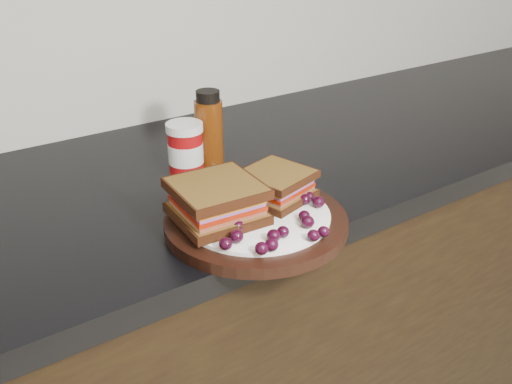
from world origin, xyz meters
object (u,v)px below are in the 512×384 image
at_px(plate, 256,222).
at_px(sandwich_left, 217,201).
at_px(condiment_jar, 186,149).
at_px(oil_bottle, 209,129).

xyz_separation_m(plate, sandwich_left, (-0.06, 0.02, 0.04)).
distance_m(sandwich_left, condiment_jar, 0.22).
bearing_deg(plate, oil_bottle, 75.72).
relative_size(plate, condiment_jar, 2.87).
height_order(plate, oil_bottle, oil_bottle).
bearing_deg(oil_bottle, condiment_jar, -168.15).
relative_size(condiment_jar, oil_bottle, 0.68).
bearing_deg(sandwich_left, plate, -17.70).
distance_m(sandwich_left, oil_bottle, 0.25).
bearing_deg(oil_bottle, sandwich_left, -117.77).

